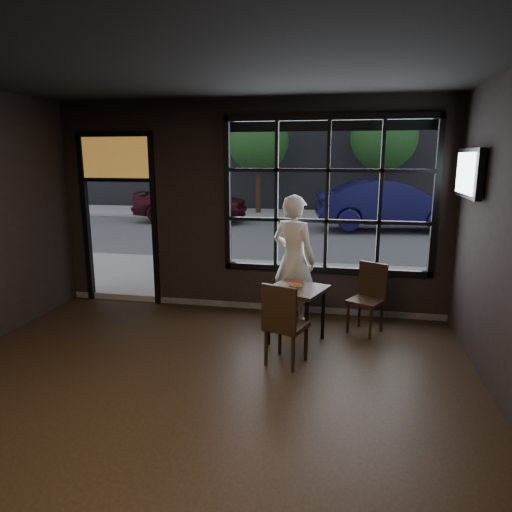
% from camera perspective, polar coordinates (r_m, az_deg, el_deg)
% --- Properties ---
extents(floor, '(6.00, 7.00, 0.02)m').
position_cam_1_polar(floor, '(4.28, -11.91, -21.64)').
color(floor, black).
rests_on(floor, ground).
extents(ceiling, '(6.00, 7.00, 0.02)m').
position_cam_1_polar(ceiling, '(3.66, -14.39, 25.34)').
color(ceiling, black).
rests_on(ceiling, ground).
extents(window_frame, '(3.06, 0.12, 2.28)m').
position_cam_1_polar(window_frame, '(6.77, 8.90, 7.43)').
color(window_frame, black).
rests_on(window_frame, ground).
extents(stained_transom, '(1.20, 0.06, 0.70)m').
position_cam_1_polar(stained_transom, '(7.63, -17.11, 11.72)').
color(stained_transom, orange).
rests_on(stained_transom, ground).
extents(street_asphalt, '(60.00, 41.00, 0.04)m').
position_cam_1_polar(street_asphalt, '(27.38, 8.17, 7.26)').
color(street_asphalt, '#545456').
rests_on(street_asphalt, ground).
extents(building_across, '(28.00, 12.00, 15.00)m').
position_cam_1_polar(building_across, '(26.78, 8.57, 23.31)').
color(building_across, '#5B5956').
rests_on(building_across, ground).
extents(cafe_table, '(0.86, 0.86, 0.73)m').
position_cam_1_polar(cafe_table, '(5.95, 5.05, -7.30)').
color(cafe_table, black).
rests_on(cafe_table, floor).
extents(chair_near, '(0.54, 0.54, 0.98)m').
position_cam_1_polar(chair_near, '(5.31, 3.83, -8.35)').
color(chair_near, black).
rests_on(chair_near, floor).
extents(chair_window, '(0.56, 0.56, 0.95)m').
position_cam_1_polar(chair_window, '(6.37, 13.56, -5.25)').
color(chair_window, black).
rests_on(chair_window, floor).
extents(man, '(0.80, 0.69, 1.85)m').
position_cam_1_polar(man, '(6.54, 4.73, -0.41)').
color(man, silver).
rests_on(man, floor).
extents(hotdog, '(0.21, 0.10, 0.06)m').
position_cam_1_polar(hotdog, '(5.91, 5.00, -3.47)').
color(hotdog, tan).
rests_on(hotdog, cafe_table).
extents(cup, '(0.16, 0.16, 0.10)m').
position_cam_1_polar(cup, '(5.69, 3.47, -3.88)').
color(cup, silver).
rests_on(cup, cafe_table).
extents(tv, '(0.11, 1.01, 0.59)m').
position_cam_1_polar(tv, '(6.19, 25.13, 9.35)').
color(tv, black).
rests_on(tv, wall_right).
extents(navy_car, '(4.83, 2.32, 1.53)m').
position_cam_1_polar(navy_car, '(15.25, 16.41, 6.22)').
color(navy_car, '#0C0B33').
rests_on(navy_car, street_asphalt).
extents(maroon_car, '(4.19, 1.89, 1.40)m').
position_cam_1_polar(maroon_car, '(16.82, -8.16, 6.91)').
color(maroon_car, '#350A11').
rests_on(maroon_car, street_asphalt).
extents(tree_left, '(2.43, 2.43, 4.15)m').
position_cam_1_polar(tree_left, '(18.70, 0.29, 14.10)').
color(tree_left, '#332114').
rests_on(tree_left, street_asphalt).
extents(tree_right, '(2.54, 2.54, 4.34)m').
position_cam_1_polar(tree_right, '(18.67, 15.72, 14.05)').
color(tree_right, '#332114').
rests_on(tree_right, street_asphalt).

